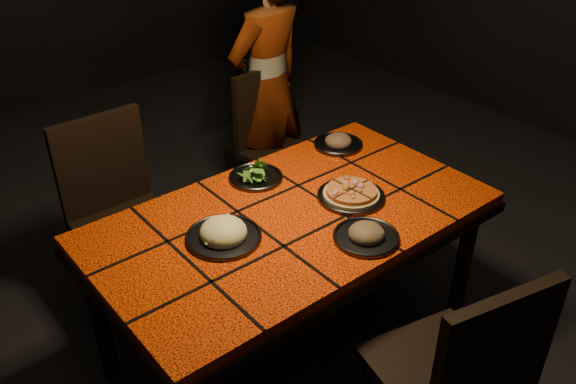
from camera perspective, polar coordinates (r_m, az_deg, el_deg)
room_shell at (r=2.12m, az=0.39°, el=14.99°), size 6.04×7.04×3.08m
dining_table at (r=2.49m, az=0.32°, el=-3.55°), size 1.62×0.92×0.75m
chair_near at (r=2.16m, az=15.92°, el=-15.88°), size 0.53×0.53×0.97m
chair_far_left at (r=2.98m, az=-15.73°, el=-1.08°), size 0.44×0.44×0.96m
chair_far_right at (r=3.56m, az=-1.32°, el=5.19°), size 0.45×0.45×0.90m
diner at (r=3.59m, az=-1.99°, el=9.80°), size 0.61×0.45×1.54m
plate_pizza at (r=2.55m, az=5.93°, el=-0.23°), size 0.28×0.28×0.04m
plate_pasta at (r=2.31m, az=-6.05°, el=-3.88°), size 0.29×0.29×0.09m
plate_salad at (r=2.67m, az=-3.04°, el=1.69°), size 0.24×0.24×0.07m
plate_mushroom_a at (r=2.31m, az=7.34°, el=-3.94°), size 0.25×0.25×0.08m
plate_mushroom_b at (r=2.95m, az=4.73°, el=4.69°), size 0.24×0.24×0.08m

